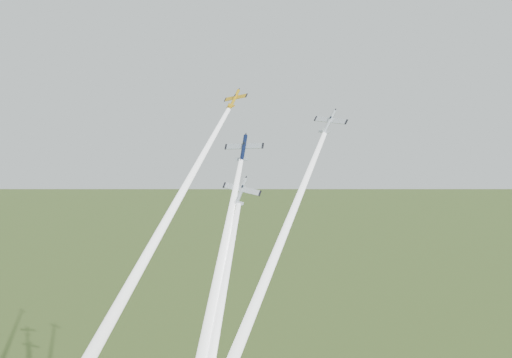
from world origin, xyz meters
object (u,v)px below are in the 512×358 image
plane_silver_right (329,122)px  plane_silver_low (241,191)px  plane_yellow (235,99)px  plane_navy (244,148)px

plane_silver_right → plane_silver_low: plane_silver_right is taller
plane_yellow → plane_navy: (6.99, -11.26, -10.93)m
plane_silver_right → plane_silver_low: bearing=-133.7°
plane_navy → plane_yellow: bearing=113.1°
plane_navy → plane_silver_low: (2.31, -6.85, -8.48)m
plane_silver_right → plane_silver_low: (-15.58, -10.32, -14.06)m
plane_yellow → plane_silver_low: (9.30, -18.10, -19.41)m
plane_yellow → plane_silver_low: 28.12m
plane_silver_right → plane_silver_low: size_ratio=0.95×
plane_yellow → plane_silver_right: bearing=0.0°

